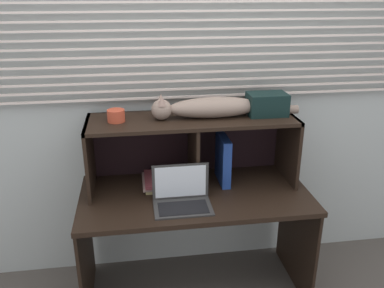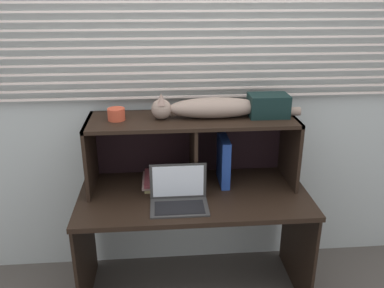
{
  "view_description": "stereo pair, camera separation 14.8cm",
  "coord_description": "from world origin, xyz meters",
  "px_view_note": "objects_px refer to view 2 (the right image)",
  "views": [
    {
      "loc": [
        -0.34,
        -1.99,
        1.91
      ],
      "look_at": [
        0.0,
        0.3,
        0.99
      ],
      "focal_mm": 38.17,
      "sensor_mm": 36.0,
      "label": 1
    },
    {
      "loc": [
        -0.19,
        -2.01,
        1.91
      ],
      "look_at": [
        0.0,
        0.3,
        0.99
      ],
      "focal_mm": 38.17,
      "sensor_mm": 36.0,
      "label": 2
    }
  ],
  "objects_px": {
    "binder_upright": "(223,160)",
    "book_stack": "(158,180)",
    "laptop": "(179,197)",
    "storage_box": "(268,105)",
    "small_basket": "(116,114)",
    "cat": "(210,108)"
  },
  "relations": [
    {
      "from": "book_stack",
      "to": "storage_box",
      "type": "distance_m",
      "value": 0.82
    },
    {
      "from": "laptop",
      "to": "book_stack",
      "type": "xyz_separation_m",
      "value": [
        -0.12,
        0.27,
        -0.02
      ]
    },
    {
      "from": "storage_box",
      "to": "cat",
      "type": "bearing_deg",
      "value": 180.0
    },
    {
      "from": "cat",
      "to": "laptop",
      "type": "bearing_deg",
      "value": -127.55
    },
    {
      "from": "laptop",
      "to": "binder_upright",
      "type": "relative_size",
      "value": 1.08
    },
    {
      "from": "cat",
      "to": "storage_box",
      "type": "height_order",
      "value": "cat"
    },
    {
      "from": "laptop",
      "to": "storage_box",
      "type": "xyz_separation_m",
      "value": [
        0.56,
        0.27,
        0.45
      ]
    },
    {
      "from": "binder_upright",
      "to": "small_basket",
      "type": "distance_m",
      "value": 0.72
    },
    {
      "from": "cat",
      "to": "laptop",
      "type": "height_order",
      "value": "cat"
    },
    {
      "from": "laptop",
      "to": "storage_box",
      "type": "distance_m",
      "value": 0.76
    },
    {
      "from": "binder_upright",
      "to": "book_stack",
      "type": "bearing_deg",
      "value": 179.87
    },
    {
      "from": "binder_upright",
      "to": "book_stack",
      "type": "xyz_separation_m",
      "value": [
        -0.41,
        0.0,
        -0.12
      ]
    },
    {
      "from": "binder_upright",
      "to": "storage_box",
      "type": "xyz_separation_m",
      "value": [
        0.26,
        0.0,
        0.35
      ]
    },
    {
      "from": "cat",
      "to": "storage_box",
      "type": "xyz_separation_m",
      "value": [
        0.35,
        0.0,
        0.01
      ]
    },
    {
      "from": "laptop",
      "to": "small_basket",
      "type": "bearing_deg",
      "value": 142.55
    },
    {
      "from": "laptop",
      "to": "book_stack",
      "type": "distance_m",
      "value": 0.29
    },
    {
      "from": "laptop",
      "to": "storage_box",
      "type": "bearing_deg",
      "value": 25.58
    },
    {
      "from": "binder_upright",
      "to": "cat",
      "type": "bearing_deg",
      "value": 180.0
    },
    {
      "from": "book_stack",
      "to": "small_basket",
      "type": "distance_m",
      "value": 0.5
    },
    {
      "from": "book_stack",
      "to": "storage_box",
      "type": "relative_size",
      "value": 1.1
    },
    {
      "from": "laptop",
      "to": "binder_upright",
      "type": "distance_m",
      "value": 0.41
    },
    {
      "from": "book_stack",
      "to": "cat",
      "type": "bearing_deg",
      "value": -0.17
    }
  ]
}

